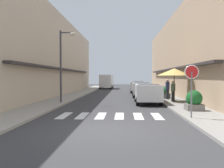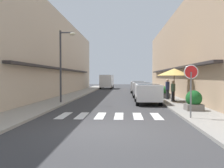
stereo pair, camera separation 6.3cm
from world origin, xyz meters
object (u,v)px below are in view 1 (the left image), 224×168
round_street_sign (192,77)px  street_lamp (63,59)px  delivery_van (107,81)px  parked_car_near (147,91)px  parked_car_far (138,86)px  pedestrian_walking_near (173,91)px  pedestrian_walking_far (168,89)px  parked_car_mid (142,88)px  planter_midblock (165,93)px  planter_corner (194,101)px  cafe_umbrella (174,72)px

round_street_sign → street_lamp: bearing=139.5°
delivery_van → street_lamp: street_lamp is taller
parked_car_near → parked_car_far: same height
parked_car_near → parked_car_far: 12.78m
street_lamp → pedestrian_walking_near: (8.31, 1.34, -2.43)m
pedestrian_walking_far → street_lamp: bearing=178.3°
delivery_van → parked_car_mid: bearing=-74.7°
delivery_van → planter_midblock: size_ratio=5.14×
parked_car_near → planter_corner: parked_car_near is taller
delivery_van → pedestrian_walking_near: delivery_van is taller
round_street_sign → cafe_umbrella: bearing=84.2°
parked_car_far → pedestrian_walking_near: pedestrian_walking_near is taller
planter_midblock → round_street_sign: bearing=-93.1°
parked_car_mid → pedestrian_walking_near: pedestrian_walking_near is taller
parked_car_far → planter_corner: 17.26m
parked_car_near → cafe_umbrella: size_ratio=1.64×
parked_car_far → delivery_van: size_ratio=0.75×
street_lamp → cafe_umbrella: size_ratio=1.99×
parked_car_mid → pedestrian_walking_near: 5.53m
planter_corner → pedestrian_walking_far: pedestrian_walking_far is taller
street_lamp → cafe_umbrella: (8.35, 1.15, -0.99)m
parked_car_mid → pedestrian_walking_near: size_ratio=2.82×
pedestrian_walking_near → pedestrian_walking_far: 1.51m
planter_corner → pedestrian_walking_near: bearing=91.3°
street_lamp → pedestrian_walking_near: 8.76m
parked_car_mid → round_street_sign: bearing=-84.1°
parked_car_mid → street_lamp: 9.30m
parked_car_mid → cafe_umbrella: cafe_umbrella is taller
planter_corner → street_lamp: bearing=155.2°
round_street_sign → pedestrian_walking_far: round_street_sign is taller
delivery_van → cafe_umbrella: bearing=-73.2°
round_street_sign → cafe_umbrella: 7.66m
delivery_van → street_lamp: (-1.48, -23.83, 1.95)m
parked_car_near → pedestrian_walking_far: size_ratio=2.57×
parked_car_mid → delivery_van: bearing=105.3°
parked_car_far → street_lamp: bearing=-115.3°
round_street_sign → street_lamp: size_ratio=0.46×
parked_car_mid → pedestrian_walking_far: bearing=-62.2°
parked_car_near → parked_car_far: size_ratio=1.07×
round_street_sign → street_lamp: 10.05m
parked_car_far → cafe_umbrella: bearing=-80.1°
round_street_sign → parked_car_near: bearing=101.0°
parked_car_mid → round_street_sign: round_street_sign is taller
parked_car_near → round_street_sign: bearing=-79.0°
parked_car_far → cafe_umbrella: cafe_umbrella is taller
parked_car_mid → planter_midblock: (1.91, -2.52, -0.31)m
parked_car_near → delivery_van: bearing=101.5°
street_lamp → cafe_umbrella: 8.49m
parked_car_mid → cafe_umbrella: 5.90m
parked_car_mid → cafe_umbrella: bearing=-68.3°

